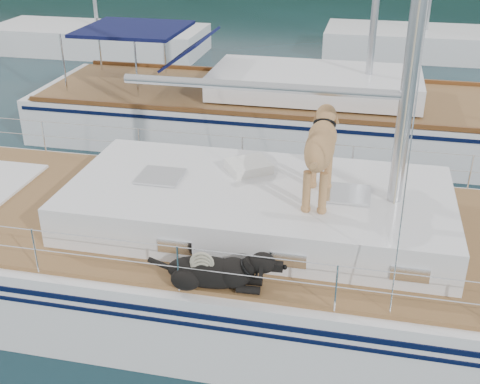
# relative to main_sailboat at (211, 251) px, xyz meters

# --- Properties ---
(ground) EXTENTS (120.00, 120.00, 0.00)m
(ground) POSITION_rel_main_sailboat_xyz_m (-0.11, 0.01, -0.68)
(ground) COLOR black
(ground) RESTS_ON ground
(main_sailboat) EXTENTS (12.00, 3.80, 14.01)m
(main_sailboat) POSITION_rel_main_sailboat_xyz_m (0.00, 0.00, 0.00)
(main_sailboat) COLOR white
(main_sailboat) RESTS_ON ground
(neighbor_sailboat) EXTENTS (11.00, 3.50, 13.30)m
(neighbor_sailboat) POSITION_rel_main_sailboat_xyz_m (-0.27, 6.47, -0.06)
(neighbor_sailboat) COLOR white
(neighbor_sailboat) RESTS_ON ground
(bg_boat_west) EXTENTS (8.00, 3.00, 11.65)m
(bg_boat_west) POSITION_rel_main_sailboat_xyz_m (-8.11, 14.01, -0.24)
(bg_boat_west) COLOR white
(bg_boat_west) RESTS_ON ground
(bg_boat_center) EXTENTS (7.20, 3.00, 11.65)m
(bg_boat_center) POSITION_rel_main_sailboat_xyz_m (3.89, 16.01, -0.23)
(bg_boat_center) COLOR white
(bg_boat_center) RESTS_ON ground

